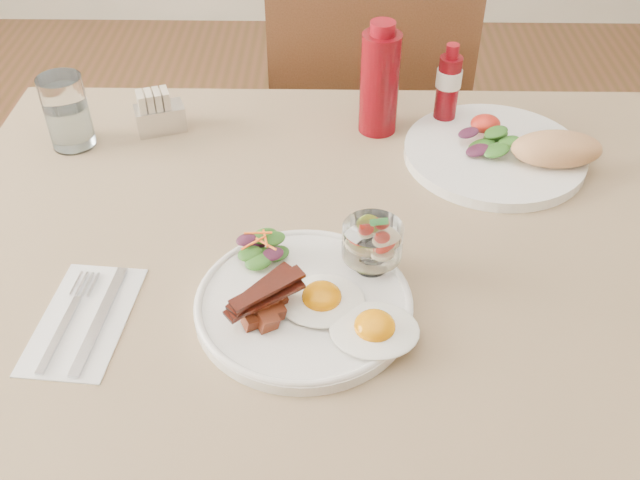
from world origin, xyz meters
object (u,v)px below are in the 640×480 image
water_glass (68,116)px  chair_far (365,130)px  main_plate (304,304)px  ketchup_bottle (380,81)px  sugar_caddy (159,114)px  table (383,283)px  second_plate (509,151)px  hot_sauce_bottle (448,88)px  fruit_cup (372,241)px

water_glass → chair_far: bearing=39.1°
main_plate → ketchup_bottle: 0.46m
main_plate → sugar_caddy: bearing=121.7°
sugar_caddy → water_glass: 0.15m
table → water_glass: bearing=155.0°
sugar_caddy → chair_far: bearing=24.4°
main_plate → second_plate: bearing=46.7°
table → ketchup_bottle: bearing=90.0°
table → hot_sauce_bottle: size_ratio=8.72×
second_plate → water_glass: (-0.73, 0.04, 0.03)m
main_plate → fruit_cup: bearing=36.2°
table → ketchup_bottle: size_ratio=6.77×
chair_far → ketchup_bottle: (-0.00, -0.36, 0.32)m
main_plate → ketchup_bottle: (0.11, 0.44, 0.08)m
table → second_plate: bearing=43.8°
table → second_plate: (0.21, 0.20, 0.11)m
fruit_cup → second_plate: fruit_cup is taller
fruit_cup → second_plate: size_ratio=0.26×
chair_far → ketchup_bottle: ketchup_bottle is taller
second_plate → sugar_caddy: (-0.59, 0.09, 0.01)m
second_plate → chair_far: bearing=114.5°
fruit_cup → water_glass: size_ratio=0.65×
fruit_cup → ketchup_bottle: (0.03, 0.38, 0.03)m
table → main_plate: main_plate is taller
fruit_cup → ketchup_bottle: 0.38m
sugar_caddy → fruit_cup: bearing=-66.2°
second_plate → sugar_caddy: size_ratio=3.30×
water_glass → fruit_cup: bearing=-32.9°
hot_sauce_bottle → water_glass: hot_sauce_bottle is taller
chair_far → water_glass: bearing=-140.9°
ketchup_bottle → sugar_caddy: bearing=-178.4°
chair_far → fruit_cup: size_ratio=11.49×
chair_far → sugar_caddy: chair_far is taller
table → sugar_caddy: 0.49m
second_plate → hot_sauce_bottle: 0.16m
main_plate → ketchup_bottle: bearing=75.6°
chair_far → second_plate: 0.56m
table → fruit_cup: bearing=-108.4°
hot_sauce_bottle → sugar_caddy: (-0.50, -0.03, -0.04)m
chair_far → hot_sauce_bottle: chair_far is taller
main_plate → sugar_caddy: sugar_caddy is taller
chair_far → fruit_cup: (-0.03, -0.74, 0.29)m
ketchup_bottle → sugar_caddy: ketchup_bottle is taller
fruit_cup → hot_sauce_bottle: bearing=69.9°
ketchup_bottle → hot_sauce_bottle: ketchup_bottle is taller
chair_far → main_plate: (-0.11, -0.81, 0.24)m
second_plate → ketchup_bottle: (-0.21, 0.10, 0.07)m
chair_far → fruit_cup: chair_far is taller
second_plate → water_glass: 0.73m
ketchup_bottle → fruit_cup: bearing=-93.9°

